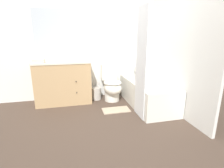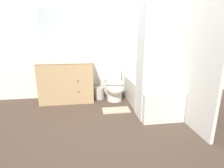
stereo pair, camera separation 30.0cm
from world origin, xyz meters
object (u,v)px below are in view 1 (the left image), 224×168
sink_faucet (62,59)px  bath_mat (116,110)px  toilet (112,86)px  wastebasket (96,93)px  tissue_box (84,59)px  bathtub (146,93)px  bath_towel_folded (153,86)px  hand_towel_folded (39,61)px  vanity_cabinet (64,82)px

sink_faucet → bath_mat: 1.60m
toilet → wastebasket: (-0.33, 0.14, -0.21)m
sink_faucet → toilet: sink_faucet is taller
toilet → tissue_box: tissue_box is taller
bathtub → bath_towel_folded: 0.58m
bathtub → bath_towel_folded: bearing=-104.1°
tissue_box → bath_mat: size_ratio=0.26×
hand_towel_folded → tissue_box: bearing=8.7°
wastebasket → tissue_box: size_ratio=1.91×
toilet → sink_faucet: bearing=164.7°
toilet → bath_towel_folded: toilet is taller
tissue_box → hand_towel_folded: bearing=-171.3°
sink_faucet → bath_towel_folded: bearing=-37.7°
tissue_box → bath_towel_folded: size_ratio=0.42×
vanity_cabinet → bath_mat: 1.28m
vanity_cabinet → tissue_box: tissue_box is taller
hand_towel_folded → bath_mat: (1.40, -0.56, -0.93)m
sink_faucet → tissue_box: size_ratio=1.02×
vanity_cabinet → bath_mat: bearing=-35.3°
sink_faucet → bath_mat: size_ratio=0.27×
bath_mat → toilet: bearing=84.5°
sink_faucet → vanity_cabinet: bearing=-90.0°
tissue_box → hand_towel_folded: (-0.89, -0.14, -0.00)m
bath_towel_folded → bath_mat: size_ratio=0.63×
bathtub → bath_mat: (-0.70, -0.16, -0.25)m
bath_mat → sink_faucet: bearing=138.3°
bathtub → tissue_box: bearing=156.0°
sink_faucet → bath_towel_folded: 2.00m
tissue_box → bathtub: bearing=-24.0°
hand_towel_folded → bath_mat: bearing=-21.9°
sink_faucet → bathtub: (1.68, -0.71, -0.68)m
bathtub → bath_towel_folded: size_ratio=4.81×
hand_towel_folded → bath_towel_folded: 2.21m
toilet → hand_towel_folded: bearing=-179.1°
sink_faucet → bathtub: bearing=-22.9°
vanity_cabinet → wastebasket: size_ratio=4.31×
vanity_cabinet → toilet: vanity_cabinet is taller
toilet → bath_mat: (-0.06, -0.59, -0.33)m
vanity_cabinet → hand_towel_folded: bearing=-163.3°
tissue_box → bath_towel_folded: (1.09, -1.03, -0.40)m
hand_towel_folded → wastebasket: bearing=8.0°
bathtub → hand_towel_folded: hand_towel_folded is taller
wastebasket → vanity_cabinet: bearing=-177.5°
hand_towel_folded → bath_towel_folded: bearing=-24.3°
toilet → tissue_box: bearing=168.5°
tissue_box → vanity_cabinet: bearing=-178.9°
tissue_box → bath_mat: bearing=-53.9°
vanity_cabinet → bath_towel_folded: (1.55, -1.02, 0.09)m
vanity_cabinet → bath_towel_folded: bearing=-33.4°
toilet → bath_towel_folded: 1.08m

